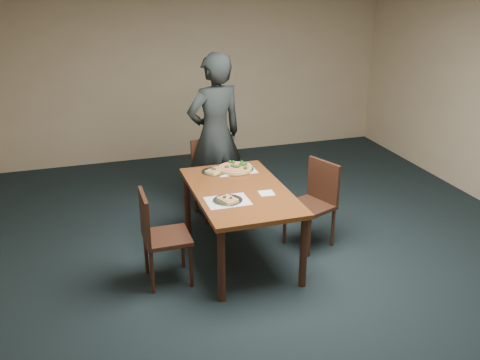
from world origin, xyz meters
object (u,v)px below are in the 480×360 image
object	(u,v)px
dining_table	(240,198)
diner	(215,135)
pizza_pan	(236,168)
chair_right	(315,199)
slice_plate_near	(228,200)
chair_far	(212,173)
slice_plate_far	(215,171)
chair_left	(158,232)

from	to	relation	value
dining_table	diner	world-z (taller)	diner
dining_table	pizza_pan	xyz separation A→B (m)	(0.12, 0.53, 0.12)
pizza_pan	chair_right	bearing A→B (deg)	-33.03
slice_plate_near	dining_table	bearing A→B (deg)	49.97
dining_table	chair_right	distance (m)	0.86
chair_right	slice_plate_near	world-z (taller)	chair_right
chair_far	dining_table	bearing A→B (deg)	-96.55
dining_table	slice_plate_far	world-z (taller)	slice_plate_far
chair_left	slice_plate_far	world-z (taller)	chair_left
chair_far	chair_right	xyz separation A→B (m)	(0.85, -1.05, 0.00)
chair_left	dining_table	bearing A→B (deg)	-76.57
dining_table	slice_plate_far	xyz separation A→B (m)	(-0.11, 0.53, 0.10)
pizza_pan	diner	bearing A→B (deg)	94.45
dining_table	slice_plate_near	size ratio (longest dim) A/B	5.36
chair_right	pizza_pan	size ratio (longest dim) A/B	2.31
chair_far	chair_right	size ratio (longest dim) A/B	1.00
chair_left	diner	bearing A→B (deg)	-33.98
chair_right	slice_plate_far	distance (m)	1.10
dining_table	chair_left	size ratio (longest dim) A/B	1.65
dining_table	chair_left	bearing A→B (deg)	-166.36
pizza_pan	slice_plate_far	xyz separation A→B (m)	(-0.23, -0.00, -0.01)
chair_left	slice_plate_near	world-z (taller)	chair_left
diner	slice_plate_far	xyz separation A→B (m)	(-0.18, -0.64, -0.19)
chair_far	chair_left	distance (m)	1.57
slice_plate_near	slice_plate_far	distance (m)	0.77
dining_table	chair_right	bearing A→B (deg)	3.76
chair_far	slice_plate_near	bearing A→B (deg)	-104.79
chair_far	diner	bearing A→B (deg)	39.94
pizza_pan	slice_plate_far	bearing A→B (deg)	-179.97
chair_far	chair_left	bearing A→B (deg)	-129.59
chair_far	diner	xyz separation A→B (m)	(0.07, 0.07, 0.44)
dining_table	chair_far	world-z (taller)	chair_far
dining_table	chair_left	world-z (taller)	chair_left
chair_left	slice_plate_far	xyz separation A→B (m)	(0.74, 0.74, 0.25)
chair_right	dining_table	bearing A→B (deg)	-107.59
chair_far	chair_right	world-z (taller)	same
chair_far	diner	size ratio (longest dim) A/B	0.48
diner	slice_plate_far	bearing A→B (deg)	60.28
dining_table	slice_plate_far	size ratio (longest dim) A/B	5.36
chair_left	pizza_pan	world-z (taller)	chair_left
chair_right	slice_plate_near	distance (m)	1.11
chair_right	chair_left	bearing A→B (deg)	-102.56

